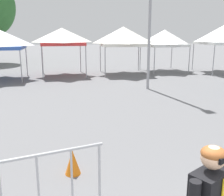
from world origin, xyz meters
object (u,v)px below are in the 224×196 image
object	(u,v)px
canopy_tent_center	(165,38)
traffic_cone_near_barrier	(73,162)
canopy_tent_right_of_center	(62,37)
canopy_tent_behind_left	(123,36)
crowd_barrier_mid_lot	(37,174)

from	to	relation	value
canopy_tent_center	traffic_cone_near_barrier	xyz separation A→B (m)	(-7.93, -14.10, -2.19)
canopy_tent_right_of_center	canopy_tent_behind_left	bearing A→B (deg)	-2.88
canopy_tent_center	canopy_tent_right_of_center	bearing A→B (deg)	-175.82
canopy_tent_right_of_center	crowd_barrier_mid_lot	xyz separation A→B (m)	(-0.98, -14.80, -1.84)
canopy_tent_right_of_center	canopy_tent_center	size ratio (longest dim) A/B	1.03
canopy_tent_right_of_center	traffic_cone_near_barrier	world-z (taller)	canopy_tent_right_of_center
crowd_barrier_mid_lot	canopy_tent_behind_left	bearing A→B (deg)	70.53
canopy_tent_right_of_center	crowd_barrier_mid_lot	distance (m)	14.94
crowd_barrier_mid_lot	traffic_cone_near_barrier	world-z (taller)	crowd_barrier_mid_lot
traffic_cone_near_barrier	canopy_tent_behind_left	bearing A→B (deg)	71.13
canopy_tent_behind_left	traffic_cone_near_barrier	xyz separation A→B (m)	(-4.56, -13.34, -2.34)
canopy_tent_behind_left	canopy_tent_center	world-z (taller)	canopy_tent_behind_left
canopy_tent_right_of_center	canopy_tent_behind_left	distance (m)	4.18
canopy_tent_right_of_center	canopy_tent_center	bearing A→B (deg)	4.18
canopy_tent_behind_left	crowd_barrier_mid_lot	bearing A→B (deg)	-109.47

